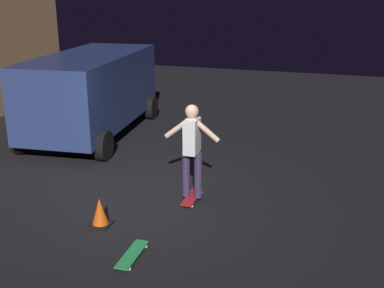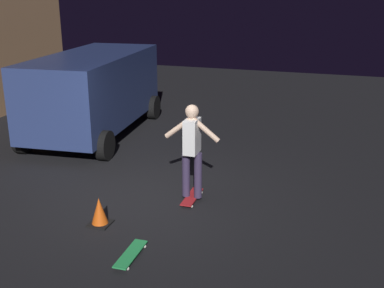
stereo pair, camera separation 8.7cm
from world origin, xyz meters
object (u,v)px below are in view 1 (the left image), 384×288
parked_van (92,90)px  traffic_cone (100,213)px  skateboard_ridden (192,197)px  skateboard_spare (132,254)px  skater (192,145)px

parked_van → traffic_cone: 5.12m
skateboard_ridden → skateboard_spare: size_ratio=1.00×
skateboard_ridden → skateboard_spare: (-2.08, 0.22, 0.00)m
parked_van → skater: size_ratio=2.85×
parked_van → skateboard_ridden: (-3.04, -3.59, -1.11)m
skateboard_spare → skater: skater is taller
traffic_cone → skater: bearing=-39.6°
parked_van → skateboard_spare: (-5.12, -3.37, -1.11)m
parked_van → skateboard_spare: parked_van is taller
skateboard_ridden → skateboard_spare: bearing=174.0°
skateboard_ridden → traffic_cone: (-1.34, 1.11, 0.16)m
skateboard_spare → skater: (2.08, -0.22, 0.98)m
skateboard_spare → traffic_cone: (0.74, 0.89, 0.16)m
parked_van → traffic_cone: size_ratio=10.34×
skateboard_ridden → traffic_cone: 1.74m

